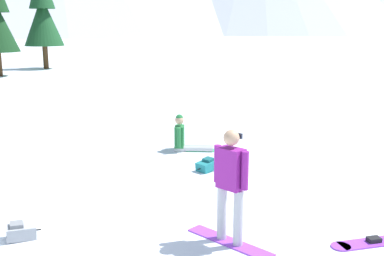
{
  "coord_description": "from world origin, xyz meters",
  "views": [
    {
      "loc": [
        1.49,
        -7.56,
        3.29
      ],
      "look_at": [
        2.76,
        2.71,
        1.0
      ],
      "focal_mm": 43.48,
      "sensor_mm": 36.0,
      "label": 1
    }
  ],
  "objects": [
    {
      "name": "pine_tree_young",
      "position": [
        -5.3,
        29.75,
        4.33
      ],
      "size": [
        2.97,
        2.97,
        7.95
      ],
      "color": "#472D19",
      "rests_on": "ground_plane"
    },
    {
      "name": "backpack_grey",
      "position": [
        -0.35,
        -0.49,
        0.12
      ],
      "size": [
        0.55,
        0.43,
        0.28
      ],
      "color": "gray",
      "rests_on": "ground_plane"
    },
    {
      "name": "ground_plane",
      "position": [
        0.0,
        0.0,
        0.0
      ],
      "size": [
        800.0,
        800.0,
        0.0
      ],
      "primitive_type": "plane",
      "color": "silver"
    },
    {
      "name": "backpack_teal",
      "position": [
        3.1,
        2.61,
        0.14
      ],
      "size": [
        0.56,
        0.54,
        0.3
      ],
      "color": "#1E7A7F",
      "rests_on": "ground_plane"
    },
    {
      "name": "snowboarder_midground",
      "position": [
        2.81,
        4.44,
        0.34
      ],
      "size": [
        1.79,
        0.74,
        0.99
      ],
      "color": "#B7B7BC",
      "rests_on": "ground_plane"
    },
    {
      "name": "snowboarder_foreground",
      "position": [
        2.88,
        -1.04,
        0.95
      ],
      "size": [
        1.19,
        1.35,
        1.8
      ],
      "color": "#993FD8",
      "rests_on": "ground_plane"
    }
  ]
}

